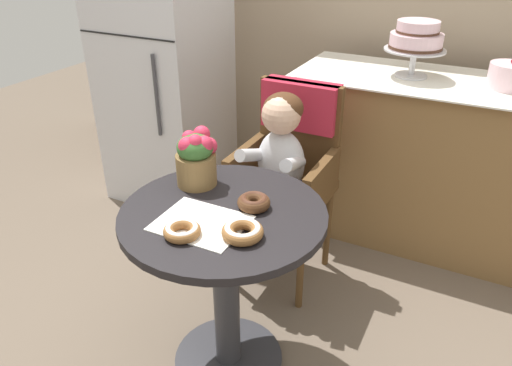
{
  "coord_description": "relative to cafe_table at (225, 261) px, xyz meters",
  "views": [
    {
      "loc": [
        0.75,
        -1.22,
        1.6
      ],
      "look_at": [
        0.05,
        0.15,
        0.77
      ],
      "focal_mm": 34.28,
      "sensor_mm": 36.0,
      "label": 1
    }
  ],
  "objects": [
    {
      "name": "cafe_table",
      "position": [
        0.0,
        0.0,
        0.0
      ],
      "size": [
        0.72,
        0.72,
        0.72
      ],
      "color": "black",
      "rests_on": "ground"
    },
    {
      "name": "display_counter",
      "position": [
        0.55,
        1.3,
        -0.05
      ],
      "size": [
        1.56,
        0.62,
        0.9
      ],
      "color": "olive",
      "rests_on": "ground"
    },
    {
      "name": "refrigerator",
      "position": [
        -1.05,
        1.1,
        0.34
      ],
      "size": [
        0.64,
        0.63,
        1.7
      ],
      "color": "silver",
      "rests_on": "ground"
    },
    {
      "name": "paper_napkin",
      "position": [
        -0.03,
        -0.1,
        0.21
      ],
      "size": [
        0.29,
        0.24,
        0.0
      ],
      "primitive_type": "cube",
      "rotation": [
        0.0,
        0.0,
        0.01
      ],
      "color": "white",
      "rests_on": "cafe_table"
    },
    {
      "name": "round_layer_cake",
      "position": [
        0.79,
        1.31,
        0.45
      ],
      "size": [
        0.19,
        0.19,
        0.14
      ],
      "color": "silver",
      "rests_on": "display_counter"
    },
    {
      "name": "ground_plane",
      "position": [
        0.0,
        0.0,
        -0.51
      ],
      "size": [
        8.0,
        8.0,
        0.0
      ],
      "primitive_type": "plane",
      "color": "#6B5B4C"
    },
    {
      "name": "flower_vase",
      "position": [
        -0.19,
        0.13,
        0.33
      ],
      "size": [
        0.15,
        0.16,
        0.21
      ],
      "color": "brown",
      "rests_on": "cafe_table"
    },
    {
      "name": "tiered_cake_stand",
      "position": [
        0.34,
        1.3,
        0.58
      ],
      "size": [
        0.3,
        0.3,
        0.27
      ],
      "color": "silver",
      "rests_on": "display_counter"
    },
    {
      "name": "wicker_chair",
      "position": [
        -0.05,
        0.7,
        0.13
      ],
      "size": [
        0.42,
        0.45,
        0.95
      ],
      "rotation": [
        0.0,
        0.0,
        -0.08
      ],
      "color": "brown",
      "rests_on": "ground"
    },
    {
      "name": "donut_side",
      "position": [
        -0.04,
        -0.19,
        0.23
      ],
      "size": [
        0.12,
        0.12,
        0.04
      ],
      "color": "#936033",
      "rests_on": "cafe_table"
    },
    {
      "name": "donut_mid",
      "position": [
        0.13,
        -0.11,
        0.24
      ],
      "size": [
        0.13,
        0.13,
        0.04
      ],
      "color": "#936033",
      "rests_on": "cafe_table"
    },
    {
      "name": "seated_child",
      "position": [
        -0.05,
        0.55,
        0.17
      ],
      "size": [
        0.27,
        0.32,
        0.73
      ],
      "color": "silver",
      "rests_on": "ground"
    },
    {
      "name": "donut_front",
      "position": [
        0.08,
        0.07,
        0.24
      ],
      "size": [
        0.12,
        0.12,
        0.05
      ],
      "color": "#4C2D19",
      "rests_on": "cafe_table"
    }
  ]
}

